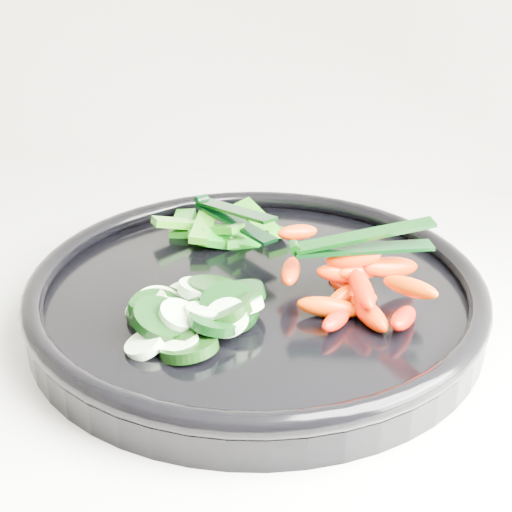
# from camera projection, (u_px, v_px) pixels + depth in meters

# --- Properties ---
(veggie_tray) EXTENTS (0.38, 0.38, 0.04)m
(veggie_tray) POSITION_uv_depth(u_px,v_px,m) (256.00, 293.00, 0.59)
(veggie_tray) COLOR black
(veggie_tray) RESTS_ON counter
(cucumber_pile) EXTENTS (0.12, 0.12, 0.04)m
(cucumber_pile) POSITION_uv_depth(u_px,v_px,m) (187.00, 312.00, 0.54)
(cucumber_pile) COLOR black
(cucumber_pile) RESTS_ON veggie_tray
(carrot_pile) EXTENTS (0.14, 0.15, 0.05)m
(carrot_pile) POSITION_uv_depth(u_px,v_px,m) (354.00, 281.00, 0.56)
(carrot_pile) COLOR #FD6000
(carrot_pile) RESTS_ON veggie_tray
(pepper_pile) EXTENTS (0.13, 0.09, 0.04)m
(pepper_pile) POSITION_uv_depth(u_px,v_px,m) (224.00, 230.00, 0.67)
(pepper_pile) COLOR #0E730A
(pepper_pile) RESTS_ON veggie_tray
(tong_carrot) EXTENTS (0.11, 0.05, 0.02)m
(tong_carrot) POSITION_uv_depth(u_px,v_px,m) (360.00, 242.00, 0.55)
(tong_carrot) COLOR black
(tong_carrot) RESTS_ON carrot_pile
(tong_pepper) EXTENTS (0.10, 0.08, 0.02)m
(tong_pepper) POSITION_uv_depth(u_px,v_px,m) (232.00, 215.00, 0.66)
(tong_pepper) COLOR black
(tong_pepper) RESTS_ON pepper_pile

